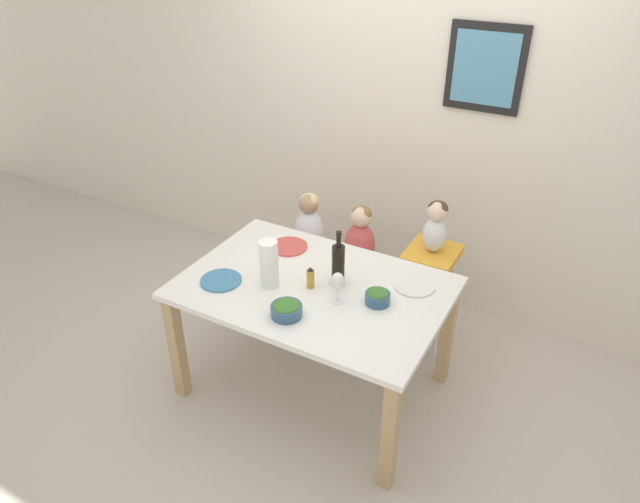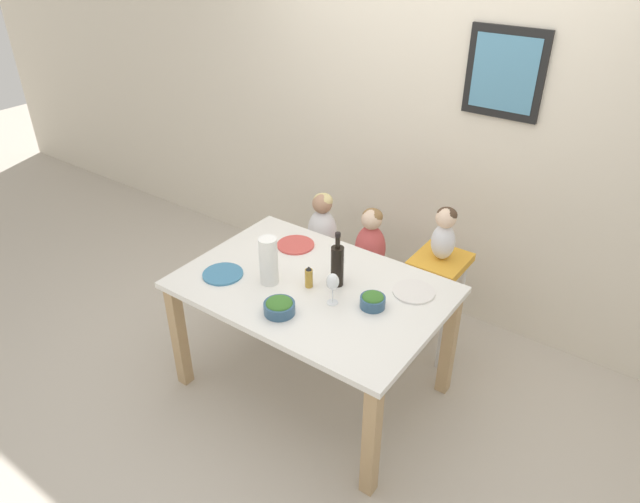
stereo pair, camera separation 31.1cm
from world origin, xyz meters
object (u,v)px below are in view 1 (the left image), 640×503
(salad_bowl_large, at_px, (287,309))
(dinner_plate_back_left, at_px, (289,247))
(chair_far_left, at_px, (309,261))
(chair_far_center, at_px, (358,275))
(dinner_plate_back_right, at_px, (414,285))
(paper_towel_roll, at_px, (269,264))
(person_baby_right, at_px, (436,225))
(dinner_plate_front_left, at_px, (221,280))
(person_child_left, at_px, (309,224))
(salad_bowl_small, at_px, (378,296))
(wine_glass_near, at_px, (338,281))
(person_child_center, at_px, (360,238))
(chair_right_highchair, at_px, (430,274))
(wine_bottle, at_px, (338,263))

(salad_bowl_large, height_order, dinner_plate_back_left, salad_bowl_large)
(chair_far_left, bearing_deg, salad_bowl_large, -65.91)
(chair_far_center, bearing_deg, dinner_plate_back_right, -39.85)
(paper_towel_roll, distance_m, dinner_plate_back_right, 0.81)
(person_baby_right, xyz_separation_m, salad_bowl_large, (-0.43, -1.02, -0.11))
(dinner_plate_front_left, xyz_separation_m, dinner_plate_back_right, (0.96, 0.48, 0.00))
(dinner_plate_back_right, bearing_deg, person_child_left, 153.94)
(dinner_plate_front_left, relative_size, dinner_plate_back_left, 1.00)
(chair_far_left, height_order, paper_towel_roll, paper_towel_roll)
(dinner_plate_front_left, bearing_deg, salad_bowl_small, 15.75)
(wine_glass_near, relative_size, dinner_plate_back_right, 0.79)
(person_baby_right, distance_m, salad_bowl_small, 0.71)
(person_child_center, relative_size, dinner_plate_front_left, 1.93)
(person_child_center, xyz_separation_m, person_baby_right, (0.50, 0.00, 0.23))
(salad_bowl_large, height_order, dinner_plate_back_right, salad_bowl_large)
(person_child_center, relative_size, wine_glass_near, 2.45)
(paper_towel_roll, distance_m, salad_bowl_small, 0.61)
(chair_far_center, xyz_separation_m, dinner_plate_front_left, (-0.42, -0.93, 0.37))
(salad_bowl_large, relative_size, dinner_plate_back_left, 0.71)
(wine_glass_near, relative_size, salad_bowl_large, 1.11)
(person_baby_right, relative_size, paper_towel_roll, 1.21)
(dinner_plate_front_left, bearing_deg, dinner_plate_back_left, 74.73)
(chair_right_highchair, relative_size, dinner_plate_back_right, 3.14)
(wine_bottle, height_order, dinner_plate_front_left, wine_bottle)
(chair_far_left, height_order, chair_right_highchair, chair_right_highchair)
(person_child_left, relative_size, dinner_plate_back_right, 1.93)
(person_child_left, xyz_separation_m, wine_bottle, (0.55, -0.63, 0.20))
(salad_bowl_large, bearing_deg, person_baby_right, 67.29)
(chair_far_left, bearing_deg, paper_towel_roll, -74.44)
(chair_right_highchair, height_order, paper_towel_roll, paper_towel_roll)
(chair_far_left, xyz_separation_m, person_baby_right, (0.88, 0.00, 0.52))
(paper_towel_roll, relative_size, dinner_plate_back_left, 1.20)
(person_baby_right, height_order, dinner_plate_back_left, person_baby_right)
(paper_towel_roll, distance_m, wine_glass_near, 0.40)
(person_baby_right, xyz_separation_m, wine_bottle, (-0.33, -0.63, -0.03))
(chair_far_left, relative_size, salad_bowl_small, 3.42)
(chair_far_left, height_order, dinner_plate_back_right, dinner_plate_back_right)
(wine_glass_near, xyz_separation_m, dinner_plate_back_right, (0.31, 0.33, -0.12))
(paper_towel_roll, bearing_deg, chair_far_center, 79.35)
(person_child_left, bearing_deg, wine_bottle, -49.00)
(chair_far_left, xyz_separation_m, salad_bowl_small, (0.82, -0.70, 0.41))
(person_child_center, distance_m, person_baby_right, 0.55)
(chair_right_highchair, distance_m, dinner_plate_back_right, 0.50)
(person_child_center, height_order, paper_towel_roll, paper_towel_roll)
(person_child_left, relative_size, salad_bowl_large, 2.72)
(chair_far_left, height_order, salad_bowl_small, salad_bowl_small)
(chair_right_highchair, relative_size, person_child_left, 1.63)
(paper_towel_roll, bearing_deg, chair_far_left, 105.56)
(paper_towel_roll, xyz_separation_m, dinner_plate_back_right, (0.70, 0.38, -0.13))
(person_baby_right, relative_size, salad_bowl_large, 2.05)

